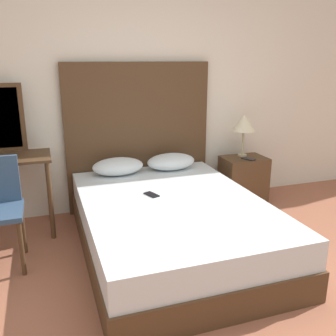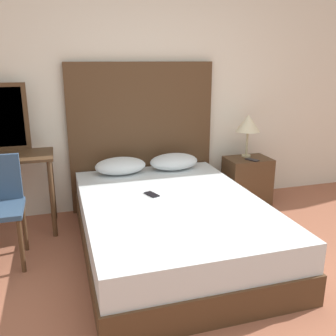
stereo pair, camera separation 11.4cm
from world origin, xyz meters
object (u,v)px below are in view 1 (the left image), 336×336
(bed, at_px, (172,225))
(phone_on_nightstand, at_px, (248,159))
(phone_on_bed, at_px, (152,195))
(nightstand, at_px, (243,180))
(table_lamp, at_px, (244,123))

(bed, xyz_separation_m, phone_on_nightstand, (1.14, 0.69, 0.32))
(bed, xyz_separation_m, phone_on_bed, (-0.13, 0.16, 0.24))
(bed, distance_m, nightstand, 1.39)
(table_lamp, bearing_deg, nightstand, -98.22)
(phone_on_bed, bearing_deg, bed, -49.85)
(phone_on_nightstand, bearing_deg, phone_on_bed, -157.18)
(phone_on_bed, bearing_deg, nightstand, 26.10)
(phone_on_bed, distance_m, phone_on_nightstand, 1.38)
(nightstand, bearing_deg, table_lamp, 81.78)
(phone_on_bed, xyz_separation_m, table_lamp, (1.29, 0.70, 0.45))
(bed, bearing_deg, phone_on_bed, 130.15)
(nightstand, bearing_deg, phone_on_bed, -153.90)
(bed, xyz_separation_m, table_lamp, (1.15, 0.86, 0.69))
(phone_on_bed, bearing_deg, phone_on_nightstand, 22.82)
(phone_on_bed, distance_m, nightstand, 1.44)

